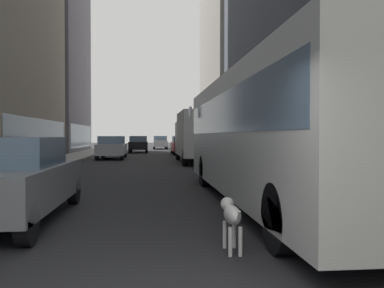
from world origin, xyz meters
TOP-DOWN VIEW (x-y plane):
  - ground_plane at (0.00, 35.00)m, footprint 120.00×120.00m
  - sidewalk_left at (-5.70, 35.00)m, footprint 2.40×110.00m
  - sidewalk_right at (5.70, 35.00)m, footprint 2.40×110.00m
  - building_right_far at (11.90, 46.93)m, footprint 9.55×17.11m
  - transit_bus at (2.80, 6.32)m, footprint 2.78×11.53m
  - car_red_coupe at (2.80, 32.44)m, footprint 1.94×4.76m
  - car_black_suv at (-1.20, 36.98)m, footprint 1.80×4.37m
  - car_grey_wagon at (-2.80, 4.79)m, footprint 1.90×4.64m
  - car_silver_sedan at (-2.80, 26.16)m, footprint 1.88×4.58m
  - car_white_van at (1.20, 47.82)m, footprint 1.73×4.61m
  - box_truck at (2.80, 21.46)m, footprint 2.30×7.50m
  - dalmatian_dog at (1.02, 2.40)m, footprint 0.22×0.96m

SIDE VIEW (x-z plane):
  - ground_plane at x=0.00m, z-range 0.00..0.00m
  - sidewalk_left at x=-5.70m, z-range 0.00..0.15m
  - sidewalk_right at x=5.70m, z-range 0.00..0.15m
  - dalmatian_dog at x=1.02m, z-range 0.15..0.87m
  - car_black_suv at x=-1.20m, z-range 0.01..1.63m
  - car_white_van at x=1.20m, z-range 0.01..1.63m
  - car_silver_sedan at x=-2.80m, z-range 0.01..1.63m
  - car_grey_wagon at x=-2.80m, z-range 0.02..1.64m
  - car_red_coupe at x=2.80m, z-range 0.02..1.64m
  - box_truck at x=2.80m, z-range 0.14..3.19m
  - transit_bus at x=2.80m, z-range 0.25..3.30m
  - building_right_far at x=11.90m, z-range -0.01..27.70m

